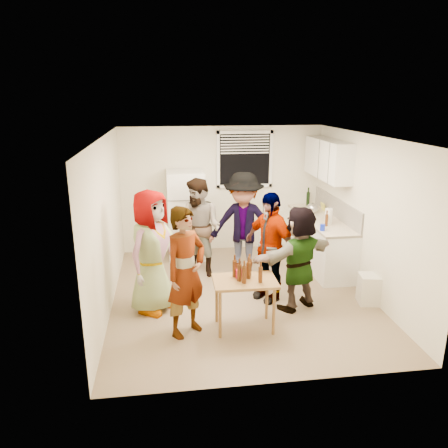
{
  "coord_description": "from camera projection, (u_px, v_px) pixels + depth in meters",
  "views": [
    {
      "loc": [
        -1.13,
        -6.28,
        3.07
      ],
      "look_at": [
        -0.25,
        0.15,
        1.15
      ],
      "focal_mm": 35.0,
      "sensor_mm": 36.0,
      "label": 1
    }
  ],
  "objects": [
    {
      "name": "blue_cup",
      "position": [
        322.0,
        231.0,
        7.27
      ],
      "size": [
        0.08,
        0.08,
        0.11
      ],
      "primitive_type": "cylinder",
      "color": "#0E24D2",
      "rests_on": "countertop"
    },
    {
      "name": "guest_grey",
      "position": [
        155.0,
        309.0,
        6.53
      ],
      "size": [
        1.99,
        1.8,
        0.58
      ],
      "primitive_type": "imported",
      "rotation": [
        0.0,
        0.0,
        0.93
      ],
      "color": "gray",
      "rests_on": "ground"
    },
    {
      "name": "beer_bottle_table",
      "position": [
        260.0,
        282.0,
        5.73
      ],
      "size": [
        0.06,
        0.06,
        0.21
      ],
      "primitive_type": "cylinder",
      "color": "#47230C",
      "rests_on": "serving_table"
    },
    {
      "name": "refrigerator",
      "position": [
        186.0,
        215.0,
        8.43
      ],
      "size": [
        0.7,
        0.7,
        1.7
      ],
      "primitive_type": "cube",
      "color": "white",
      "rests_on": "ground"
    },
    {
      "name": "wine_bottle",
      "position": [
        308.0,
        205.0,
        8.94
      ],
      "size": [
        0.07,
        0.07,
        0.28
      ],
      "primitive_type": "cylinder",
      "color": "black",
      "rests_on": "countertop"
    },
    {
      "name": "trash_bin",
      "position": [
        369.0,
        288.0,
        6.65
      ],
      "size": [
        0.36,
        0.36,
        0.46
      ],
      "primitive_type": "cube",
      "rotation": [
        0.0,
        0.0,
        -0.18
      ],
      "color": "silver",
      "rests_on": "ground"
    },
    {
      "name": "window",
      "position": [
        245.0,
        159.0,
        8.62
      ],
      "size": [
        1.12,
        0.1,
        1.06
      ],
      "primitive_type": null,
      "color": "white",
      "rests_on": "room"
    },
    {
      "name": "paper_towel",
      "position": [
        328.0,
        224.0,
        7.66
      ],
      "size": [
        0.13,
        0.13,
        0.28
      ],
      "primitive_type": "cylinder",
      "color": "white",
      "rests_on": "countertop"
    },
    {
      "name": "serving_table",
      "position": [
        244.0,
        328.0,
        6.0
      ],
      "size": [
        0.85,
        0.58,
        0.71
      ],
      "primitive_type": null,
      "rotation": [
        0.0,
        0.0,
        -0.02
      ],
      "color": "brown",
      "rests_on": "ground"
    },
    {
      "name": "red_cup",
      "position": [
        239.0,
        278.0,
        5.85
      ],
      "size": [
        0.09,
        0.09,
        0.12
      ],
      "primitive_type": "cylinder",
      "color": "red",
      "rests_on": "serving_table"
    },
    {
      "name": "guest_stripe",
      "position": [
        187.0,
        332.0,
        5.89
      ],
      "size": [
        1.6,
        1.75,
        0.42
      ],
      "primitive_type": "imported",
      "rotation": [
        0.0,
        0.0,
        0.69
      ],
      "color": "#141933",
      "rests_on": "ground"
    },
    {
      "name": "counter_lower",
      "position": [
        319.0,
        242.0,
        8.18
      ],
      "size": [
        0.6,
        2.2,
        0.86
      ],
      "primitive_type": "cube",
      "color": "white",
      "rests_on": "ground"
    },
    {
      "name": "picture_frame",
      "position": [
        323.0,
        207.0,
        8.54
      ],
      "size": [
        0.02,
        0.18,
        0.15
      ],
      "primitive_type": "cube",
      "color": "#EBE24A",
      "rests_on": "countertop"
    },
    {
      "name": "backsplash",
      "position": [
        337.0,
        208.0,
        8.03
      ],
      "size": [
        0.03,
        2.2,
        0.36
      ],
      "primitive_type": "cube",
      "color": "beige",
      "rests_on": "countertop"
    },
    {
      "name": "guest_back_left",
      "position": [
        200.0,
        274.0,
        7.8
      ],
      "size": [
        1.74,
        1.86,
        0.65
      ],
      "primitive_type": "imported",
      "rotation": [
        0.0,
        0.0,
        -0.68
      ],
      "color": "brown",
      "rests_on": "ground"
    },
    {
      "name": "countertop",
      "position": [
        321.0,
        219.0,
        8.05
      ],
      "size": [
        0.64,
        2.22,
        0.04
      ],
      "primitive_type": "cube",
      "color": "beige",
      "rests_on": "counter_lower"
    },
    {
      "name": "guest_orange",
      "position": [
        297.0,
        307.0,
        6.59
      ],
      "size": [
        2.0,
        2.05,
        0.46
      ],
      "primitive_type": "imported",
      "rotation": [
        0.0,
        0.0,
        3.6
      ],
      "color": "#D87146",
      "rests_on": "ground"
    },
    {
      "name": "beer_bottle_counter",
      "position": [
        326.0,
        226.0,
        7.53
      ],
      "size": [
        0.05,
        0.05,
        0.2
      ],
      "primitive_type": "cylinder",
      "color": "#47230C",
      "rests_on": "countertop"
    },
    {
      "name": "room",
      "position": [
        241.0,
        295.0,
        6.99
      ],
      "size": [
        4.0,
        4.5,
        2.5
      ],
      "primitive_type": null,
      "color": "#ECE7CE",
      "rests_on": "ground"
    },
    {
      "name": "kettle",
      "position": [
        312.0,
        213.0,
        8.37
      ],
      "size": [
        0.29,
        0.26,
        0.21
      ],
      "primitive_type": null,
      "rotation": [
        0.0,
        0.0,
        0.2
      ],
      "color": "silver",
      "rests_on": "countertop"
    },
    {
      "name": "guest_black",
      "position": [
        268.0,
        298.0,
        6.88
      ],
      "size": [
        1.98,
        1.75,
        0.42
      ],
      "primitive_type": "imported",
      "rotation": [
        0.0,
        0.0,
        -1.02
      ],
      "color": "black",
      "rests_on": "ground"
    },
    {
      "name": "guest_back_right",
      "position": [
        243.0,
        275.0,
        7.75
      ],
      "size": [
        1.77,
        2.15,
        0.68
      ],
      "primitive_type": "imported",
      "rotation": [
        0.0,
        0.0,
        -0.36
      ],
      "color": "#46464B",
      "rests_on": "ground"
    },
    {
      "name": "upper_cabinets",
      "position": [
        328.0,
        159.0,
        7.95
      ],
      "size": [
        0.34,
        1.6,
        0.7
      ],
      "primitive_type": "cube",
      "color": "white",
      "rests_on": "room"
    }
  ]
}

